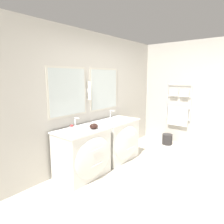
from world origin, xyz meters
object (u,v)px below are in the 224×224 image
Objects in this scene: vanity_left at (84,153)px; amenity_bowl at (94,126)px; waste_bin at (167,139)px; vanity_right at (118,140)px; toiletry_bottle at (72,130)px.

amenity_bowl is at bearing -25.32° from vanity_left.
vanity_left reaches higher than waste_bin.
vanity_right is 5.99× the size of amenity_bowl.
vanity_right is at bearing 164.42° from waste_bin.
toiletry_bottle is at bearing 177.14° from amenity_bowl.
toiletry_bottle reaches higher than amenity_bowl.
vanity_right is at bearing 5.99° from amenity_bowl.
vanity_right is 0.92m from amenity_bowl.
toiletry_bottle is 0.99× the size of amenity_bowl.
amenity_bowl reaches higher than vanity_left.
vanity_right is (0.97, 0.00, 0.00)m from vanity_left.
vanity_left is 0.97m from vanity_right.
waste_bin is at bearing -8.47° from amenity_bowl.
toiletry_bottle reaches higher than vanity_right.
vanity_left is at bearing 170.26° from waste_bin.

